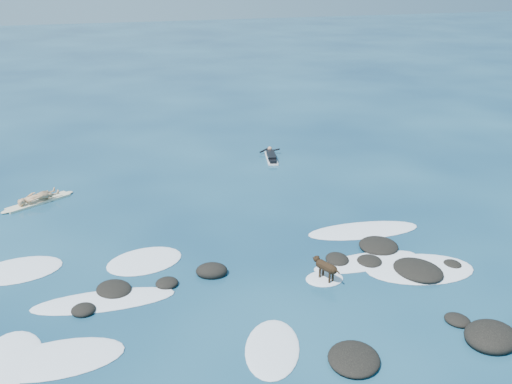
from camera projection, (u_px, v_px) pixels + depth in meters
name	position (u px, v px, depth m)	size (l,w,h in m)	color
ground	(240.00, 278.00, 16.26)	(160.00, 160.00, 0.00)	#0A2642
reef_rocks	(350.00, 311.00, 14.54)	(14.68, 6.96, 0.50)	black
breaking_foam	(226.00, 284.00, 15.93)	(14.31, 7.97, 0.12)	white
standing_surfer_rig	(36.00, 187.00, 21.13)	(2.63, 1.64, 1.64)	beige
paddling_surfer_rig	(271.00, 156.00, 26.17)	(1.11, 2.19, 0.38)	white
dog	(325.00, 266.00, 15.98)	(0.53, 0.99, 0.67)	black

